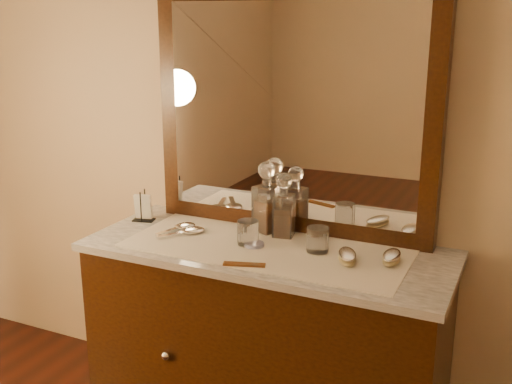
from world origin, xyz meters
TOP-DOWN VIEW (x-y plane):
  - dresser_cabinet at (0.00, 1.96)m, footprint 1.40×0.55m
  - knob_left at (-0.30, 1.67)m, footprint 0.04×0.04m
  - marble_top at (0.00, 1.96)m, footprint 1.44×0.59m
  - mirror_frame at (0.00, 2.20)m, footprint 1.20×0.08m
  - mirror_glass at (0.00, 2.17)m, footprint 1.06×0.01m
  - lace_runner at (0.00, 1.94)m, footprint 1.10×0.45m
  - pin_dish at (-0.05, 1.94)m, footprint 0.10×0.10m
  - comb at (0.01, 1.74)m, footprint 0.16×0.07m
  - napkin_rack at (-0.63, 2.03)m, footprint 0.10×0.08m
  - decanter_left at (-0.07, 2.12)m, footprint 0.12×0.12m
  - decanter_right at (0.01, 2.10)m, footprint 0.09×0.09m
  - brush_near at (0.33, 1.94)m, footprint 0.11×0.16m
  - brush_far at (0.48, 2.00)m, footprint 0.07×0.14m
  - hand_mirror_outer at (-0.41, 1.99)m, footprint 0.11×0.21m
  - hand_mirror_inner at (-0.36, 1.96)m, footprint 0.16×0.21m
  - tumblers at (0.06, 1.97)m, footprint 0.36×0.13m

SIDE VIEW (x-z plane):
  - dresser_cabinet at x=0.00m, z-range 0.00..0.82m
  - knob_left at x=-0.30m, z-range 0.43..0.47m
  - marble_top at x=0.00m, z-range 0.82..0.85m
  - lace_runner at x=0.00m, z-range 0.85..0.85m
  - comb at x=0.01m, z-range 0.85..0.86m
  - pin_dish at x=-0.05m, z-range 0.85..0.87m
  - hand_mirror_outer at x=-0.41m, z-range 0.85..0.87m
  - hand_mirror_inner at x=-0.36m, z-range 0.85..0.87m
  - brush_far at x=0.48m, z-range 0.85..0.89m
  - brush_near at x=0.33m, z-range 0.85..0.89m
  - tumblers at x=0.06m, z-range 0.85..0.95m
  - napkin_rack at x=-0.63m, z-range 0.84..0.97m
  - decanter_right at x=0.01m, z-range 0.82..1.09m
  - decanter_left at x=-0.07m, z-range 0.82..1.12m
  - mirror_frame at x=0.00m, z-range 0.85..1.85m
  - mirror_glass at x=0.00m, z-range 0.92..1.78m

